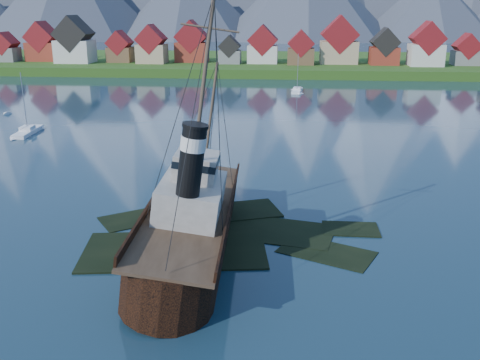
{
  "coord_description": "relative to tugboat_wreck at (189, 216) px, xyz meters",
  "views": [
    {
      "loc": [
        7.76,
        -49.48,
        23.13
      ],
      "look_at": [
        2.79,
        6.0,
        5.0
      ],
      "focal_mm": 40.0,
      "sensor_mm": 36.0,
      "label": 1
    }
  ],
  "objects": [
    {
      "name": "ground",
      "position": [
        1.78,
        0.55,
        -3.22
      ],
      "size": [
        1400.0,
        1400.0,
        0.0
      ],
      "primitive_type": "plane",
      "color": "#152D3D",
      "rests_on": "ground"
    },
    {
      "name": "shore_bank",
      "position": [
        1.78,
        170.55,
        -3.22
      ],
      "size": [
        600.0,
        80.0,
        3.2
      ],
      "primitive_type": "cube",
      "color": "#254313",
      "rests_on": "ground"
    },
    {
      "name": "tugboat_wreck",
      "position": [
        0.0,
        0.0,
        0.0
      ],
      "size": [
        7.53,
        32.44,
        25.71
      ],
      "rotation": [
        0.0,
        0.14,
        0.03
      ],
      "color": "black",
      "rests_on": "ground"
    },
    {
      "name": "seawall",
      "position": [
        1.78,
        132.55,
        -3.22
      ],
      "size": [
        600.0,
        2.5,
        2.0
      ],
      "primitive_type": "cube",
      "color": "#3F3D38",
      "rests_on": "ground"
    },
    {
      "name": "sailboat_a",
      "position": [
        -39.74,
        46.76,
        -2.95
      ],
      "size": [
        3.18,
        10.05,
        12.08
      ],
      "rotation": [
        0.0,
        0.0,
        0.07
      ],
      "color": "white",
      "rests_on": "ground"
    },
    {
      "name": "sailboat_e",
      "position": [
        12.14,
        104.02,
        -2.98
      ],
      "size": [
        3.39,
        9.75,
        11.08
      ],
      "rotation": [
        0.0,
        0.0,
        -0.11
      ],
      "color": "white",
      "rests_on": "ground"
    },
    {
      "name": "shoal",
      "position": [
        3.56,
        2.7,
        -3.57
      ],
      "size": [
        31.71,
        21.24,
        1.14
      ],
      "color": "black",
      "rests_on": "ground"
    },
    {
      "name": "town",
      "position": [
        -31.34,
        152.74,
        5.77
      ],
      "size": [
        250.96,
        16.69,
        17.3
      ],
      "color": "maroon",
      "rests_on": "ground"
    }
  ]
}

